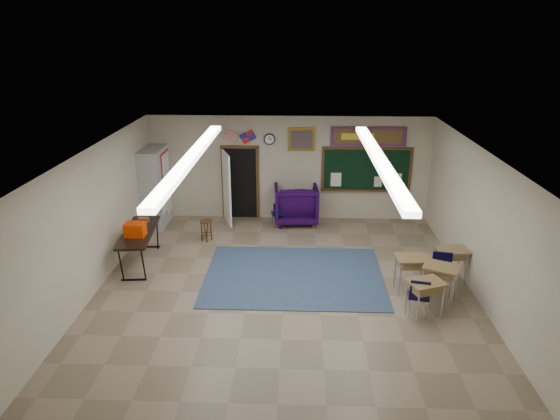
{
  "coord_description": "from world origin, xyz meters",
  "views": [
    {
      "loc": [
        0.26,
        -9.29,
        5.31
      ],
      "look_at": [
        -0.14,
        1.5,
        1.33
      ],
      "focal_mm": 32.0,
      "sensor_mm": 36.0,
      "label": 1
    }
  ],
  "objects_px": {
    "student_desk_front_left": "(411,273)",
    "wooden_stool": "(206,230)",
    "student_desk_front_right": "(451,263)",
    "folding_table": "(140,246)",
    "wingback_armchair": "(296,203)"
  },
  "relations": [
    {
      "from": "student_desk_front_right",
      "to": "folding_table",
      "type": "bearing_deg",
      "value": 168.11
    },
    {
      "from": "folding_table",
      "to": "wooden_stool",
      "type": "relative_size",
      "value": 3.62
    },
    {
      "from": "folding_table",
      "to": "wooden_stool",
      "type": "bearing_deg",
      "value": 41.04
    },
    {
      "from": "wingback_armchair",
      "to": "student_desk_front_right",
      "type": "height_order",
      "value": "wingback_armchair"
    },
    {
      "from": "student_desk_front_right",
      "to": "wingback_armchair",
      "type": "bearing_deg",
      "value": 127.9
    },
    {
      "from": "student_desk_front_left",
      "to": "student_desk_front_right",
      "type": "distance_m",
      "value": 1.1
    },
    {
      "from": "wingback_armchair",
      "to": "wooden_stool",
      "type": "bearing_deg",
      "value": 27.84
    },
    {
      "from": "wingback_armchair",
      "to": "student_desk_front_right",
      "type": "distance_m",
      "value": 4.87
    },
    {
      "from": "student_desk_front_left",
      "to": "wooden_stool",
      "type": "relative_size",
      "value": 1.44
    },
    {
      "from": "student_desk_front_right",
      "to": "wooden_stool",
      "type": "xyz_separation_m",
      "value": [
        -5.76,
        2.02,
        -0.14
      ]
    },
    {
      "from": "student_desk_front_right",
      "to": "folding_table",
      "type": "height_order",
      "value": "folding_table"
    },
    {
      "from": "student_desk_front_left",
      "to": "wooden_stool",
      "type": "xyz_separation_m",
      "value": [
        -4.79,
        2.53,
        -0.16
      ]
    },
    {
      "from": "student_desk_front_right",
      "to": "wooden_stool",
      "type": "relative_size",
      "value": 1.38
    },
    {
      "from": "student_desk_front_right",
      "to": "wooden_stool",
      "type": "height_order",
      "value": "student_desk_front_right"
    },
    {
      "from": "student_desk_front_right",
      "to": "folding_table",
      "type": "relative_size",
      "value": 0.38
    }
  ]
}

